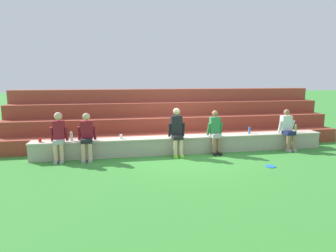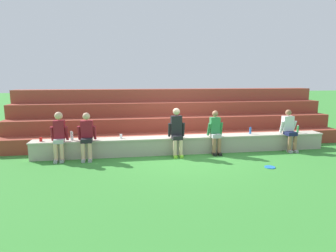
% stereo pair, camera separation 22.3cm
% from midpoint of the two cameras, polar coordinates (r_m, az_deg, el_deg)
% --- Properties ---
extents(ground_plane, '(80.00, 80.00, 0.00)m').
position_cam_midpoint_polar(ground_plane, '(8.97, 3.08, -5.70)').
color(ground_plane, '#388433').
extents(stone_seating_wall, '(9.29, 0.55, 0.53)m').
position_cam_midpoint_polar(stone_seating_wall, '(9.14, 2.71, -3.58)').
color(stone_seating_wall, '#A8A08E').
rests_on(stone_seating_wall, ground).
extents(brick_bleachers, '(11.82, 2.54, 1.92)m').
position_cam_midpoint_polar(brick_bleachers, '(11.05, 0.24, 1.03)').
color(brick_bleachers, brown).
rests_on(brick_bleachers, ground).
extents(person_far_left, '(0.48, 0.51, 1.41)m').
position_cam_midpoint_polar(person_far_left, '(8.71, -21.60, -1.70)').
color(person_far_left, '#DBAD89').
rests_on(person_far_left, ground).
extents(person_left_of_center, '(0.52, 0.59, 1.36)m').
position_cam_midpoint_polar(person_left_of_center, '(8.60, -16.60, -1.74)').
color(person_left_of_center, '#DBAD89').
rests_on(person_left_of_center, ground).
extents(person_center, '(0.51, 0.54, 1.46)m').
position_cam_midpoint_polar(person_center, '(8.69, 1.06, -0.92)').
color(person_center, beige).
rests_on(person_center, ground).
extents(person_right_of_center, '(0.48, 0.48, 1.36)m').
position_cam_midpoint_polar(person_right_of_center, '(9.04, 8.71, -1.00)').
color(person_right_of_center, '#996B4C').
rests_on(person_right_of_center, ground).
extents(person_far_right, '(0.52, 0.59, 1.34)m').
position_cam_midpoint_polar(person_far_right, '(10.15, 22.13, -0.48)').
color(person_far_right, '#996B4C').
rests_on(person_far_right, ground).
extents(water_bottle_mid_left, '(0.08, 0.08, 0.27)m').
position_cam_midpoint_polar(water_bottle_mid_left, '(8.90, -19.35, -1.97)').
color(water_bottle_mid_left, silver).
rests_on(water_bottle_mid_left, stone_seating_wall).
extents(water_bottle_near_left, '(0.07, 0.07, 0.25)m').
position_cam_midpoint_polar(water_bottle_near_left, '(10.62, 23.55, -0.49)').
color(water_bottle_near_left, green).
rests_on(water_bottle_near_left, stone_seating_wall).
extents(water_bottle_near_right, '(0.07, 0.07, 0.23)m').
position_cam_midpoint_polar(water_bottle_near_right, '(9.87, 15.27, -0.81)').
color(water_bottle_near_right, blue).
rests_on(water_bottle_near_right, stone_seating_wall).
extents(plastic_cup_right_end, '(0.08, 0.08, 0.12)m').
position_cam_midpoint_polar(plastic_cup_right_end, '(9.07, -24.79, -2.57)').
color(plastic_cup_right_end, red).
rests_on(plastic_cup_right_end, stone_seating_wall).
extents(plastic_cup_left_end, '(0.08, 0.08, 0.13)m').
position_cam_midpoint_polar(plastic_cup_left_end, '(8.85, -10.06, -2.07)').
color(plastic_cup_left_end, white).
rests_on(plastic_cup_left_end, stone_seating_wall).
extents(frisbee, '(0.28, 0.28, 0.02)m').
position_cam_midpoint_polar(frisbee, '(8.21, 18.96, -7.61)').
color(frisbee, blue).
rests_on(frisbee, ground).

